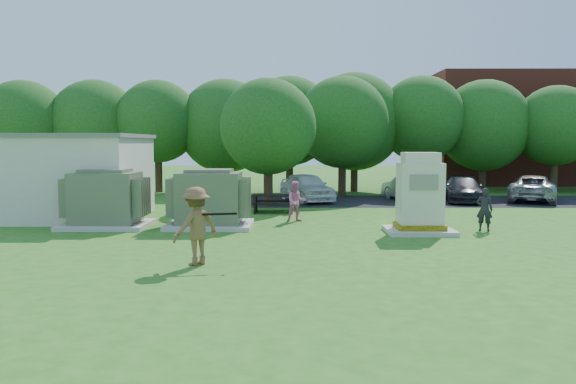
{
  "coord_description": "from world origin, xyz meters",
  "views": [
    {
      "loc": [
        0.12,
        -15.37,
        2.99
      ],
      "look_at": [
        0.0,
        4.0,
        1.3
      ],
      "focal_mm": 35.0,
      "sensor_mm": 36.0,
      "label": 1
    }
  ],
  "objects_px": {
    "car_white": "(307,187)",
    "transformer_left": "(106,200)",
    "picnic_table": "(274,201)",
    "transformer_right": "(210,200)",
    "generator_cabinet": "(420,198)",
    "car_silver_b": "(533,188)",
    "person_at_picnic": "(296,201)",
    "car_silver_a": "(410,188)",
    "batter": "(196,226)",
    "car_dark": "(463,189)",
    "person_by_generator": "(484,209)"
  },
  "relations": [
    {
      "from": "generator_cabinet",
      "to": "picnic_table",
      "type": "height_order",
      "value": "generator_cabinet"
    },
    {
      "from": "person_by_generator",
      "to": "car_silver_b",
      "type": "height_order",
      "value": "person_by_generator"
    },
    {
      "from": "transformer_right",
      "to": "batter",
      "type": "relative_size",
      "value": 1.56
    },
    {
      "from": "person_by_generator",
      "to": "car_dark",
      "type": "xyz_separation_m",
      "value": [
        2.2,
        9.64,
        -0.1
      ]
    },
    {
      "from": "generator_cabinet",
      "to": "person_at_picnic",
      "type": "distance_m",
      "value": 4.92
    },
    {
      "from": "picnic_table",
      "to": "car_dark",
      "type": "distance_m",
      "value": 10.57
    },
    {
      "from": "batter",
      "to": "car_white",
      "type": "relative_size",
      "value": 0.44
    },
    {
      "from": "batter",
      "to": "car_silver_a",
      "type": "distance_m",
      "value": 17.61
    },
    {
      "from": "person_at_picnic",
      "to": "car_silver_a",
      "type": "distance_m",
      "value": 9.81
    },
    {
      "from": "transformer_left",
      "to": "car_silver_a",
      "type": "height_order",
      "value": "transformer_left"
    },
    {
      "from": "transformer_right",
      "to": "car_silver_b",
      "type": "distance_m",
      "value": 17.86
    },
    {
      "from": "person_at_picnic",
      "to": "car_silver_a",
      "type": "xyz_separation_m",
      "value": [
        5.99,
        7.77,
        -0.1
      ]
    },
    {
      "from": "car_silver_a",
      "to": "car_dark",
      "type": "xyz_separation_m",
      "value": [
        2.61,
        -0.4,
        -0.04
      ]
    },
    {
      "from": "person_at_picnic",
      "to": "transformer_left",
      "type": "bearing_deg",
      "value": -178.53
    },
    {
      "from": "car_white",
      "to": "car_silver_b",
      "type": "bearing_deg",
      "value": -19.16
    },
    {
      "from": "transformer_right",
      "to": "person_at_picnic",
      "type": "height_order",
      "value": "transformer_right"
    },
    {
      "from": "transformer_right",
      "to": "car_white",
      "type": "height_order",
      "value": "transformer_right"
    },
    {
      "from": "person_by_generator",
      "to": "car_silver_b",
      "type": "distance_m",
      "value": 11.54
    },
    {
      "from": "transformer_right",
      "to": "batter",
      "type": "bearing_deg",
      "value": -84.73
    },
    {
      "from": "picnic_table",
      "to": "car_white",
      "type": "xyz_separation_m",
      "value": [
        1.55,
        4.58,
        0.26
      ]
    },
    {
      "from": "batter",
      "to": "car_silver_b",
      "type": "bearing_deg",
      "value": -177.62
    },
    {
      "from": "person_at_picnic",
      "to": "car_silver_a",
      "type": "height_order",
      "value": "person_at_picnic"
    },
    {
      "from": "generator_cabinet",
      "to": "car_white",
      "type": "relative_size",
      "value": 0.62
    },
    {
      "from": "person_at_picnic",
      "to": "car_white",
      "type": "xyz_separation_m",
      "value": [
        0.6,
        7.41,
        -0.03
      ]
    },
    {
      "from": "transformer_right",
      "to": "person_by_generator",
      "type": "bearing_deg",
      "value": -5.23
    },
    {
      "from": "car_white",
      "to": "person_by_generator",
      "type": "bearing_deg",
      "value": -79.35
    },
    {
      "from": "transformer_right",
      "to": "person_by_generator",
      "type": "height_order",
      "value": "transformer_right"
    },
    {
      "from": "transformer_left",
      "to": "transformer_right",
      "type": "height_order",
      "value": "same"
    },
    {
      "from": "transformer_right",
      "to": "car_silver_a",
      "type": "height_order",
      "value": "transformer_right"
    },
    {
      "from": "batter",
      "to": "car_silver_b",
      "type": "xyz_separation_m",
      "value": [
        14.83,
        15.29,
        -0.29
      ]
    },
    {
      "from": "transformer_left",
      "to": "picnic_table",
      "type": "bearing_deg",
      "value": 35.87
    },
    {
      "from": "transformer_right",
      "to": "generator_cabinet",
      "type": "bearing_deg",
      "value": -10.4
    },
    {
      "from": "picnic_table",
      "to": "person_at_picnic",
      "type": "height_order",
      "value": "person_at_picnic"
    },
    {
      "from": "generator_cabinet",
      "to": "car_silver_b",
      "type": "xyz_separation_m",
      "value": [
        8.22,
        10.36,
        -0.51
      ]
    },
    {
      "from": "person_at_picnic",
      "to": "car_dark",
      "type": "height_order",
      "value": "person_at_picnic"
    },
    {
      "from": "car_white",
      "to": "batter",
      "type": "bearing_deg",
      "value": -121.98
    },
    {
      "from": "car_white",
      "to": "transformer_left",
      "type": "bearing_deg",
      "value": -150.28
    },
    {
      "from": "car_white",
      "to": "car_dark",
      "type": "distance_m",
      "value": 8.0
    },
    {
      "from": "person_at_picnic",
      "to": "generator_cabinet",
      "type": "bearing_deg",
      "value": -43.82
    },
    {
      "from": "transformer_left",
      "to": "person_at_picnic",
      "type": "height_order",
      "value": "transformer_left"
    },
    {
      "from": "generator_cabinet",
      "to": "car_silver_b",
      "type": "height_order",
      "value": "generator_cabinet"
    },
    {
      "from": "transformer_left",
      "to": "batter",
      "type": "height_order",
      "value": "transformer_left"
    },
    {
      "from": "car_dark",
      "to": "transformer_left",
      "type": "bearing_deg",
      "value": -139.57
    },
    {
      "from": "picnic_table",
      "to": "car_silver_b",
      "type": "bearing_deg",
      "value": 19.94
    },
    {
      "from": "picnic_table",
      "to": "batter",
      "type": "bearing_deg",
      "value": -98.54
    },
    {
      "from": "picnic_table",
      "to": "person_at_picnic",
      "type": "xyz_separation_m",
      "value": [
        0.95,
        -2.83,
        0.29
      ]
    },
    {
      "from": "generator_cabinet",
      "to": "car_silver_a",
      "type": "distance_m",
      "value": 10.67
    },
    {
      "from": "transformer_right",
      "to": "person_by_generator",
      "type": "distance_m",
      "value": 9.54
    },
    {
      "from": "person_at_picnic",
      "to": "car_silver_b",
      "type": "height_order",
      "value": "person_at_picnic"
    },
    {
      "from": "car_white",
      "to": "car_dark",
      "type": "height_order",
      "value": "car_white"
    }
  ]
}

